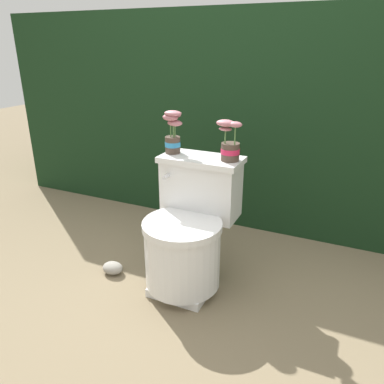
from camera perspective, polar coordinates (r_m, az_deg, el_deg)
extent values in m
plane|color=#75664C|center=(2.11, -0.02, -14.18)|extent=(12.00, 12.00, 0.00)
cube|color=black|center=(2.98, 10.64, 11.51)|extent=(3.90, 0.97, 1.45)
cube|color=silver|center=(2.08, -1.40, -14.08)|extent=(0.30, 0.28, 0.05)
cylinder|color=silver|center=(1.98, -1.45, -9.75)|extent=(0.39, 0.39, 0.32)
cylinder|color=silver|center=(1.89, -1.50, -5.12)|extent=(0.41, 0.41, 0.04)
cube|color=silver|center=(2.04, 1.39, 0.47)|extent=(0.41, 0.20, 0.30)
cube|color=silver|center=(1.98, 1.43, 4.96)|extent=(0.44, 0.22, 0.03)
cylinder|color=silver|center=(1.96, -3.95, 2.36)|extent=(0.02, 0.05, 0.02)
cylinder|color=#47382D|center=(2.04, -2.96, 7.19)|extent=(0.08, 0.08, 0.09)
cylinder|color=#2D84BC|center=(2.04, -2.96, 7.31)|extent=(0.08, 0.08, 0.03)
cylinder|color=#332319|center=(2.03, -2.98, 8.25)|extent=(0.08, 0.08, 0.01)
cylinder|color=#4C753D|center=(2.02, -2.61, 9.27)|extent=(0.01, 0.01, 0.06)
ellipsoid|color=#B26B75|center=(2.01, -2.63, 10.45)|extent=(0.08, 0.06, 0.03)
cylinder|color=#4C753D|center=(2.03, -2.66, 9.96)|extent=(0.01, 0.01, 0.11)
ellipsoid|color=#B26B75|center=(2.02, -2.70, 11.70)|extent=(0.08, 0.05, 0.03)
cylinder|color=#4C753D|center=(2.01, -3.28, 9.66)|extent=(0.01, 0.01, 0.09)
ellipsoid|color=#B26B75|center=(2.00, -3.31, 11.28)|extent=(0.09, 0.06, 0.04)
cylinder|color=#4C753D|center=(2.01, -2.88, 9.97)|extent=(0.01, 0.01, 0.12)
ellipsoid|color=#B26B75|center=(1.99, -2.92, 11.89)|extent=(0.10, 0.07, 0.03)
cylinder|color=#47382D|center=(1.91, 5.84, 6.10)|extent=(0.09, 0.09, 0.09)
cylinder|color=#D1234C|center=(1.91, 5.85, 6.23)|extent=(0.10, 0.10, 0.03)
cylinder|color=#332319|center=(1.90, 5.89, 7.25)|extent=(0.09, 0.09, 0.01)
cylinder|color=#4C753D|center=(1.86, 6.57, 8.53)|extent=(0.01, 0.01, 0.09)
ellipsoid|color=#B26B75|center=(1.85, 6.64, 10.18)|extent=(0.07, 0.05, 0.03)
cylinder|color=#4C753D|center=(1.88, 5.09, 8.74)|extent=(0.01, 0.01, 0.09)
ellipsoid|color=#B26B75|center=(1.87, 5.15, 10.41)|extent=(0.10, 0.07, 0.03)
cylinder|color=#4C753D|center=(1.89, 5.08, 8.38)|extent=(0.01, 0.01, 0.07)
ellipsoid|color=#B26B75|center=(1.88, 5.12, 9.53)|extent=(0.07, 0.05, 0.02)
ellipsoid|color=gray|center=(2.25, -12.00, -11.25)|extent=(0.12, 0.10, 0.07)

